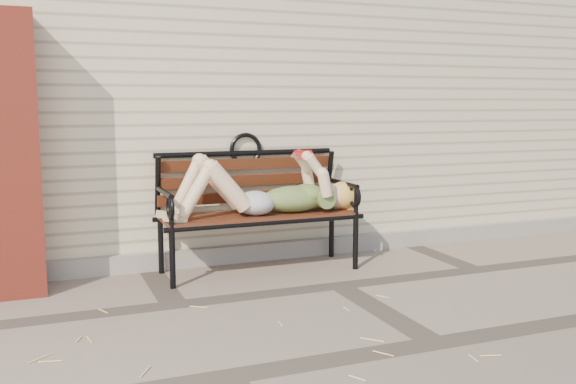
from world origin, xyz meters
name	(u,v)px	position (x,y,z in m)	size (l,w,h in m)	color
ground	(339,286)	(0.00, 0.00, 0.00)	(80.00, 80.00, 0.00)	#786A5C
house_wall	(226,91)	(0.00, 3.00, 1.50)	(8.00, 4.00, 3.00)	beige
foundation_strip	(292,249)	(0.00, 0.97, 0.07)	(8.00, 0.10, 0.15)	gray
brick_pillar	(2,155)	(-2.30, 0.75, 1.00)	(0.50, 0.50, 2.00)	#AF3827
garden_bench	(255,194)	(-0.42, 0.73, 0.63)	(1.72, 0.69, 1.12)	black
reading_woman	(262,191)	(-0.41, 0.60, 0.66)	(1.63, 0.37, 0.51)	#093C43
straw_scatter	(238,333)	(-1.01, -0.69, 0.01)	(2.71, 1.63, 0.01)	#E8CB71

